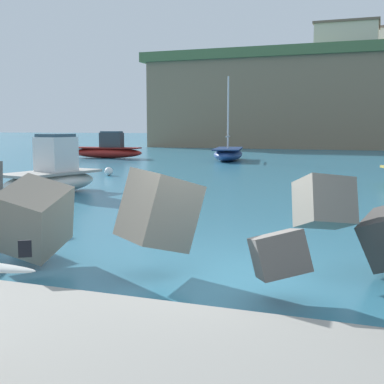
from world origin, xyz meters
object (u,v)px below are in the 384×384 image
(boat_mid_centre, at_px, (108,150))
(station_building_central, at_px, (347,41))
(boat_mid_left, at_px, (228,154))
(mooring_buoy_outer, at_px, (109,171))
(boat_near_right, at_px, (52,175))

(boat_mid_centre, bearing_deg, station_building_central, 65.38)
(boat_mid_left, xyz_separation_m, mooring_buoy_outer, (-2.55, -13.91, -0.31))
(boat_near_right, height_order, mooring_buoy_outer, boat_near_right)
(boat_mid_left, relative_size, boat_mid_centre, 1.02)
(boat_mid_left, bearing_deg, station_building_central, 80.19)
(boat_near_right, bearing_deg, boat_mid_left, 87.29)
(boat_mid_left, relative_size, station_building_central, 0.77)
(mooring_buoy_outer, bearing_deg, boat_near_right, -77.86)
(boat_near_right, height_order, boat_mid_left, boat_mid_left)
(boat_mid_left, bearing_deg, mooring_buoy_outer, -100.38)
(station_building_central, bearing_deg, mooring_buoy_outer, -99.97)
(boat_near_right, relative_size, station_building_central, 0.55)
(boat_mid_centre, distance_m, station_building_central, 41.59)
(boat_mid_centre, bearing_deg, mooring_buoy_outer, -60.60)
(mooring_buoy_outer, relative_size, station_building_central, 0.05)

